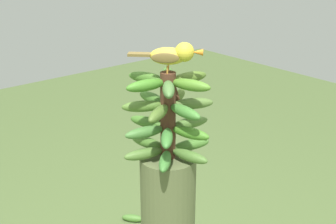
% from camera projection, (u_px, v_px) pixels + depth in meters
% --- Properties ---
extents(banana_bunch, '(0.29, 0.29, 0.28)m').
position_uv_depth(banana_bunch, '(168.00, 116.00, 1.35)').
color(banana_bunch, '#4C2D1E').
rests_on(banana_bunch, banana_tree).
extents(perched_bird, '(0.17, 0.17, 0.09)m').
position_uv_depth(perched_bird, '(173.00, 54.00, 1.28)').
color(perched_bird, '#C68933').
rests_on(perched_bird, banana_bunch).
extents(fallen_banana, '(0.12, 0.13, 0.05)m').
position_uv_depth(fallen_banana, '(133.00, 218.00, 2.71)').
color(fallen_banana, '#47752D').
rests_on(fallen_banana, ground).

